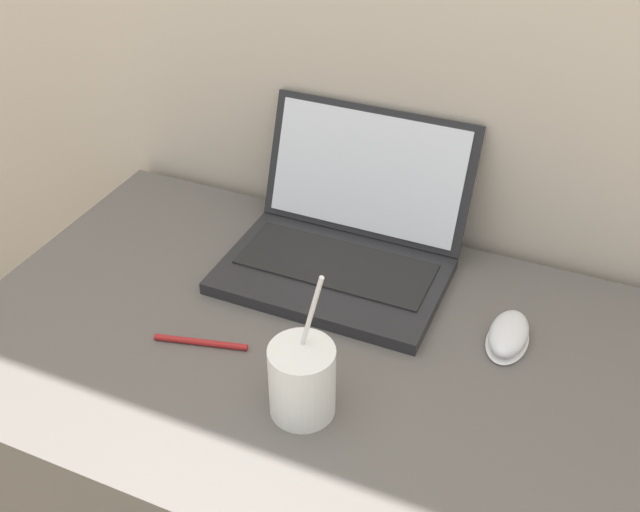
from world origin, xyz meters
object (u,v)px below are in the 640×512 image
object	(u,v)px
computer_mouse	(508,335)
pen	(201,342)
laptop	(345,237)
drink_cup	(302,379)

from	to	relation	value
computer_mouse	pen	distance (m)	0.43
laptop	drink_cup	world-z (taller)	same
laptop	computer_mouse	xyz separation A→B (m)	(0.28, -0.08, -0.03)
drink_cup	pen	distance (m)	0.19
laptop	drink_cup	size ratio (longest dim) A/B	1.58
pen	computer_mouse	bearing A→B (deg)	24.26
drink_cup	computer_mouse	distance (m)	0.31
computer_mouse	pen	world-z (taller)	computer_mouse
drink_cup	laptop	bearing A→B (deg)	102.45
drink_cup	pen	xyz separation A→B (m)	(-0.18, 0.05, -0.05)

